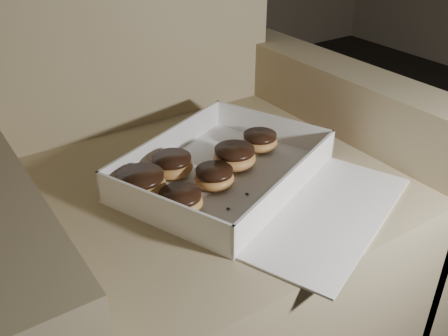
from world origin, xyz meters
The scene contains 13 objects.
armchair centered at (-0.39, 0.55, 0.33)m, with size 1.00×0.85×1.05m.
bakery_box centered at (-0.35, 0.40, 0.48)m, with size 0.58×0.63×0.07m.
donut_a centered at (-0.33, 0.46, 0.50)m, with size 0.09×0.09×0.05m.
donut_b centered at (-0.46, 0.51, 0.50)m, with size 0.09×0.09×0.05m.
donut_c centered at (-0.41, 0.42, 0.50)m, with size 0.08×0.08×0.04m.
donut_d centered at (-0.55, 0.47, 0.50)m, with size 0.10×0.10×0.05m.
donut_e centered at (-0.23, 0.50, 0.50)m, with size 0.08×0.08×0.04m.
donut_f centered at (-0.51, 0.38, 0.50)m, with size 0.09×0.09×0.04m.
crumb_a centered at (-0.50, 0.28, 0.48)m, with size 0.01×0.01×0.00m, color black.
crumb_b centered at (-0.53, 0.34, 0.48)m, with size 0.01×0.01×0.00m, color black.
crumb_c centered at (-0.43, 0.33, 0.48)m, with size 0.01×0.01×0.00m, color black.
crumb_d centered at (-0.37, 0.35, 0.48)m, with size 0.01×0.01×0.00m, color black.
crumb_e centered at (-0.49, 0.36, 0.48)m, with size 0.01×0.01×0.00m, color black.
Camera 1 is at (-0.88, -0.32, 1.04)m, focal length 40.00 mm.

